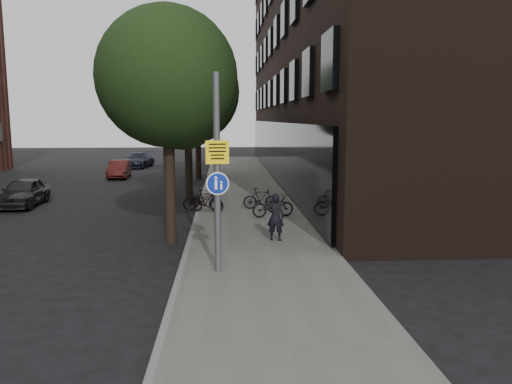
{
  "coord_description": "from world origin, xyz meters",
  "views": [
    {
      "loc": [
        -0.82,
        -11.49,
        4.01
      ],
      "look_at": [
        0.03,
        2.13,
        2.0
      ],
      "focal_mm": 35.0,
      "sensor_mm": 36.0,
      "label": 1
    }
  ],
  "objects": [
    {
      "name": "signpost",
      "position": [
        -1.02,
        0.98,
        2.65
      ],
      "size": [
        0.58,
        0.17,
        5.02
      ],
      "rotation": [
        0.0,
        0.0,
        0.12
      ],
      "color": "#595B5E",
      "rests_on": "sidewalk"
    },
    {
      "name": "street_tree_mid",
      "position": [
        -2.53,
        13.14,
        5.11
      ],
      "size": [
        5.0,
        5.0,
        7.8
      ],
      "color": "black",
      "rests_on": "ground"
    },
    {
      "name": "building_right_dark_brick",
      "position": [
        8.5,
        22.0,
        9.0
      ],
      "size": [
        12.0,
        40.0,
        18.0
      ],
      "primitive_type": "cube",
      "color": "black",
      "rests_on": "ground"
    },
    {
      "name": "parked_bike_facade_far",
      "position": [
        0.71,
        9.8,
        0.58
      ],
      "size": [
        1.56,
        0.54,
        0.92
      ],
      "primitive_type": "imported",
      "rotation": [
        0.0,
        0.0,
        1.5
      ],
      "color": "black",
      "rests_on": "sidewalk"
    },
    {
      "name": "curb_edge",
      "position": [
        -2.0,
        10.0,
        0.07
      ],
      "size": [
        0.15,
        60.0,
        0.13
      ],
      "primitive_type": "cube",
      "color": "slate",
      "rests_on": "ground"
    },
    {
      "name": "parked_bike_curb_far",
      "position": [
        -1.63,
        9.18,
        0.6
      ],
      "size": [
        1.63,
        1.05,
        0.95
      ],
      "primitive_type": "imported",
      "rotation": [
        0.0,
        0.0,
        1.15
      ],
      "color": "black",
      "rests_on": "sidewalk"
    },
    {
      "name": "pedestrian",
      "position": [
        0.78,
        4.15,
        0.89
      ],
      "size": [
        0.65,
        0.52,
        1.54
      ],
      "primitive_type": "imported",
      "rotation": [
        0.0,
        0.0,
        2.83
      ],
      "color": "black",
      "rests_on": "sidewalk"
    },
    {
      "name": "street_tree_far",
      "position": [
        -2.53,
        22.14,
        5.11
      ],
      "size": [
        5.0,
        5.0,
        7.8
      ],
      "color": "black",
      "rests_on": "ground"
    },
    {
      "name": "parked_bike_curb_near",
      "position": [
        -1.8,
        9.65,
        0.56
      ],
      "size": [
        1.68,
        0.6,
        0.88
      ],
      "primitive_type": "imported",
      "rotation": [
        0.0,
        0.0,
        1.56
      ],
      "color": "black",
      "rests_on": "sidewalk"
    },
    {
      "name": "ground",
      "position": [
        0.0,
        0.0,
        0.0
      ],
      "size": [
        120.0,
        120.0,
        0.0
      ],
      "primitive_type": "plane",
      "color": "black",
      "rests_on": "ground"
    },
    {
      "name": "parked_car_mid",
      "position": [
        -8.05,
        22.94,
        0.6
      ],
      "size": [
        1.51,
        3.7,
        1.19
      ],
      "primitive_type": "imported",
      "rotation": [
        0.0,
        0.0,
        0.07
      ],
      "color": "#511917",
      "rests_on": "ground"
    },
    {
      "name": "sidewalk",
      "position": [
        0.25,
        10.0,
        0.06
      ],
      "size": [
        4.5,
        60.0,
        0.12
      ],
      "primitive_type": "cube",
      "color": "#615F5A",
      "rests_on": "ground"
    },
    {
      "name": "parked_bike_facade_near",
      "position": [
        1.07,
        8.03,
        0.57
      ],
      "size": [
        1.81,
        1.02,
        0.9
      ],
      "primitive_type": "imported",
      "rotation": [
        0.0,
        0.0,
        1.83
      ],
      "color": "black",
      "rests_on": "sidewalk"
    },
    {
      "name": "parked_car_far",
      "position": [
        -7.97,
        30.48,
        0.62
      ],
      "size": [
        2.29,
        4.46,
        1.24
      ],
      "primitive_type": "imported",
      "rotation": [
        0.0,
        0.0,
        -0.13
      ],
      "color": "black",
      "rests_on": "ground"
    },
    {
      "name": "street_tree_near",
      "position": [
        -2.53,
        4.64,
        5.11
      ],
      "size": [
        4.4,
        4.4,
        7.5
      ],
      "color": "black",
      "rests_on": "ground"
    },
    {
      "name": "parked_car_near",
      "position": [
        -10.13,
        11.88,
        0.65
      ],
      "size": [
        1.66,
        3.86,
        1.3
      ],
      "primitive_type": "imported",
      "rotation": [
        0.0,
        0.0,
        0.03
      ],
      "color": "black",
      "rests_on": "ground"
    }
  ]
}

